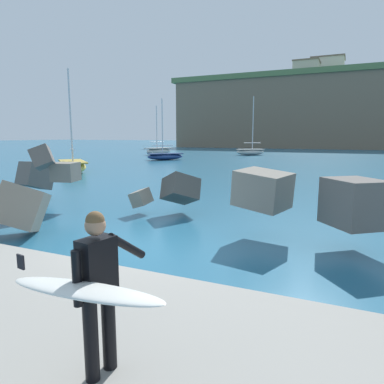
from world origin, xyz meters
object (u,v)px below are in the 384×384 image
(boat_mid_left, at_px, (73,166))
(surfer_with_board, at_px, (92,286))
(station_building_west, at_px, (328,70))
(boat_near_centre, at_px, (250,151))
(station_building_east, at_px, (306,70))
(boat_near_left, at_px, (165,156))
(boat_near_right, at_px, (159,151))

(boat_mid_left, bearing_deg, surfer_with_board, -46.39)
(station_building_west, bearing_deg, surfer_with_board, -87.43)
(boat_near_centre, distance_m, station_building_east, 47.36)
(boat_near_left, bearing_deg, boat_near_centre, 65.12)
(surfer_with_board, bearing_deg, boat_near_left, 117.57)
(boat_near_right, distance_m, station_building_east, 53.36)
(station_building_west, bearing_deg, boat_mid_left, -98.65)
(boat_near_left, distance_m, boat_near_right, 11.52)
(boat_mid_left, relative_size, station_building_west, 0.91)
(boat_near_left, bearing_deg, surfer_with_board, -62.43)
(station_building_west, bearing_deg, boat_near_left, -100.94)
(surfer_with_board, xyz_separation_m, station_building_east, (-8.77, 90.57, 17.62))
(boat_near_right, height_order, station_building_west, station_building_west)
(station_building_east, bearing_deg, boat_near_left, -98.43)
(surfer_with_board, relative_size, boat_near_right, 0.30)
(boat_near_centre, distance_m, boat_mid_left, 29.85)
(boat_mid_left, xyz_separation_m, station_building_east, (8.13, 72.84, 18.38))
(boat_near_right, bearing_deg, station_building_east, 72.72)
(surfer_with_board, relative_size, boat_near_left, 0.30)
(surfer_with_board, distance_m, boat_near_left, 37.36)
(boat_near_right, xyz_separation_m, station_building_west, (19.19, 56.76, 19.37))
(boat_near_left, height_order, boat_near_centre, boat_near_centre)
(station_building_east, bearing_deg, station_building_west, 64.20)
(surfer_with_board, distance_m, station_building_west, 101.31)
(surfer_with_board, distance_m, boat_near_right, 48.83)
(surfer_with_board, distance_m, station_building_east, 92.69)
(station_building_west, height_order, station_building_east, station_building_west)
(boat_near_left, distance_m, boat_near_centre, 15.27)
(boat_near_left, relative_size, boat_near_centre, 0.83)
(station_building_west, distance_m, station_building_east, 9.95)
(surfer_with_board, relative_size, boat_mid_left, 0.28)
(surfer_with_board, height_order, boat_mid_left, boat_mid_left)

